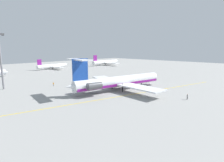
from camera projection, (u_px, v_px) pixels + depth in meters
ground at (146, 97)px, 59.36m from camera, size 331.65×331.65×0.00m
main_jetliner at (117, 81)px, 68.53m from camera, size 42.07×37.47×12.33m
airliner_mid_right at (53, 66)px, 138.93m from camera, size 25.68×25.38×7.68m
airliner_far_right at (106, 62)px, 170.12m from camera, size 31.20×30.72×9.38m
ground_crew_near_nose at (187, 96)px, 56.42m from camera, size 0.28×0.43×1.76m
ground_crew_near_tail at (135, 77)px, 94.11m from camera, size 0.45×0.28×1.75m
ground_crew_portside at (53, 84)px, 76.42m from camera, size 0.39×0.26×1.66m
safety_cone_nose at (128, 77)px, 98.12m from camera, size 0.40×0.40×0.55m
taxiway_centreline at (138, 93)px, 64.24m from camera, size 80.04×21.67×0.01m
light_mast at (1, 59)px, 68.94m from camera, size 4.00×0.70×21.04m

